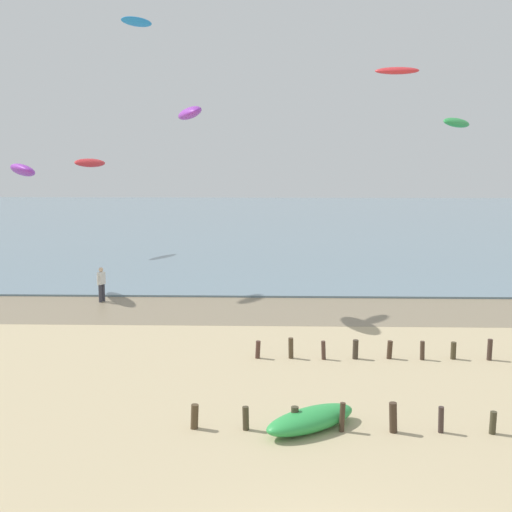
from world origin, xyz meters
TOP-DOWN VIEW (x-y plane):
  - wet_sand_strip at (0.00, 19.84)m, footprint 120.00×5.48m
  - sea at (0.00, 57.58)m, footprint 160.00×70.00m
  - groyne_mid at (4.90, 6.47)m, footprint 15.75×0.32m
  - groyne_far at (5.68, 12.69)m, footprint 14.15×0.36m
  - person_left_flank at (-9.45, 21.44)m, footprint 0.36×0.52m
  - grounded_kite at (-0.09, 6.54)m, footprint 2.87×2.51m
  - kite_aloft_1 at (-4.82, 19.77)m, footprint 1.89×3.25m
  - kite_aloft_4 at (4.85, 23.32)m, footprint 2.18×0.95m
  - kite_aloft_6 at (-13.80, 23.50)m, footprint 2.78×3.50m
  - kite_aloft_8 at (-13.90, 36.47)m, footprint 2.28×3.10m
  - kite_aloft_9 at (-7.52, 22.07)m, footprint 1.63×1.96m
  - kite_aloft_13 at (12.08, 39.43)m, footprint 3.25×3.43m

SIDE VIEW (x-z plane):
  - wet_sand_strip at x=0.00m, z-range 0.00..0.01m
  - sea at x=0.00m, z-range 0.00..0.10m
  - grounded_kite at x=-0.09m, z-range 0.00..0.57m
  - groyne_far at x=5.68m, z-range -0.05..0.72m
  - groyne_mid at x=4.90m, z-range -0.05..0.79m
  - person_left_flank at x=-9.45m, z-range 0.06..1.77m
  - kite_aloft_6 at x=-13.80m, z-range 5.87..6.78m
  - kite_aloft_8 at x=-13.90m, z-range 6.02..6.85m
  - kite_aloft_1 at x=-4.82m, z-range 8.52..9.34m
  - kite_aloft_13 at x=12.08m, z-range 8.76..9.78m
  - kite_aloft_4 at x=4.85m, z-range 10.86..11.37m
  - kite_aloft_9 at x=-7.52m, z-range 12.96..13.48m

